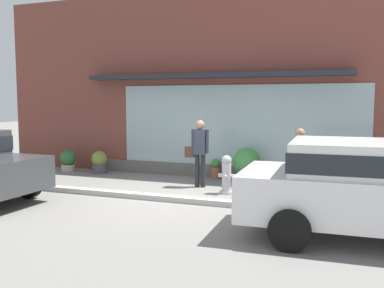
{
  "coord_description": "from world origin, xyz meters",
  "views": [
    {
      "loc": [
        3.77,
        -8.68,
        2.19
      ],
      "look_at": [
        0.06,
        1.2,
        1.13
      ],
      "focal_mm": 40.21,
      "sensor_mm": 36.0,
      "label": 1
    }
  ],
  "objects_px": {
    "potted_plant_trailing_edge": "(99,162)",
    "potted_plant_window_left": "(68,160)",
    "pedestrian_passerby": "(299,159)",
    "parked_car_white": "(384,185)",
    "potted_plant_window_center": "(246,164)",
    "pedestrian_with_handbag": "(199,148)",
    "fire_hydrant": "(227,175)",
    "potted_plant_corner_tall": "(309,166)",
    "potted_plant_near_hydrant": "(373,175)",
    "potted_plant_by_entrance": "(215,168)"
  },
  "relations": [
    {
      "from": "potted_plant_by_entrance",
      "to": "potted_plant_near_hydrant",
      "type": "relative_size",
      "value": 0.74
    },
    {
      "from": "pedestrian_with_handbag",
      "to": "potted_plant_window_center",
      "type": "xyz_separation_m",
      "value": [
        1.02,
        0.87,
        -0.46
      ]
    },
    {
      "from": "potted_plant_by_entrance",
      "to": "fire_hydrant",
      "type": "bearing_deg",
      "value": -65.2
    },
    {
      "from": "potted_plant_window_left",
      "to": "potted_plant_by_entrance",
      "type": "bearing_deg",
      "value": 4.56
    },
    {
      "from": "fire_hydrant",
      "to": "potted_plant_corner_tall",
      "type": "distance_m",
      "value": 2.52
    },
    {
      "from": "parked_car_white",
      "to": "potted_plant_near_hydrant",
      "type": "height_order",
      "value": "parked_car_white"
    },
    {
      "from": "fire_hydrant",
      "to": "potted_plant_window_left",
      "type": "xyz_separation_m",
      "value": [
        -5.58,
        1.47,
        -0.11
      ]
    },
    {
      "from": "potted_plant_corner_tall",
      "to": "potted_plant_window_center",
      "type": "relative_size",
      "value": 0.9
    },
    {
      "from": "fire_hydrant",
      "to": "potted_plant_near_hydrant",
      "type": "distance_m",
      "value": 3.54
    },
    {
      "from": "potted_plant_trailing_edge",
      "to": "potted_plant_window_center",
      "type": "bearing_deg",
      "value": -0.78
    },
    {
      "from": "pedestrian_passerby",
      "to": "potted_plant_trailing_edge",
      "type": "distance_m",
      "value": 6.37
    },
    {
      "from": "potted_plant_trailing_edge",
      "to": "potted_plant_near_hydrant",
      "type": "xyz_separation_m",
      "value": [
        7.68,
        -0.06,
        0.07
      ]
    },
    {
      "from": "potted_plant_trailing_edge",
      "to": "fire_hydrant",
      "type": "bearing_deg",
      "value": -18.17
    },
    {
      "from": "pedestrian_with_handbag",
      "to": "potted_plant_window_left",
      "type": "distance_m",
      "value": 4.85
    },
    {
      "from": "fire_hydrant",
      "to": "potted_plant_corner_tall",
      "type": "relative_size",
      "value": 1.05
    },
    {
      "from": "potted_plant_window_center",
      "to": "fire_hydrant",
      "type": "bearing_deg",
      "value": -95.96
    },
    {
      "from": "potted_plant_window_left",
      "to": "parked_car_white",
      "type": "bearing_deg",
      "value": -23.95
    },
    {
      "from": "potted_plant_near_hydrant",
      "to": "pedestrian_passerby",
      "type": "bearing_deg",
      "value": -134.4
    },
    {
      "from": "potted_plant_trailing_edge",
      "to": "potted_plant_window_left",
      "type": "xyz_separation_m",
      "value": [
        -1.16,
        0.01,
        -0.01
      ]
    },
    {
      "from": "parked_car_white",
      "to": "pedestrian_with_handbag",
      "type": "bearing_deg",
      "value": 141.9
    },
    {
      "from": "pedestrian_with_handbag",
      "to": "parked_car_white",
      "type": "xyz_separation_m",
      "value": [
        4.11,
        -2.97,
        -0.1
      ]
    },
    {
      "from": "potted_plant_corner_tall",
      "to": "parked_car_white",
      "type": "bearing_deg",
      "value": -70.41
    },
    {
      "from": "parked_car_white",
      "to": "potted_plant_window_center",
      "type": "distance_m",
      "value": 4.95
    },
    {
      "from": "fire_hydrant",
      "to": "parked_car_white",
      "type": "bearing_deg",
      "value": -37.13
    },
    {
      "from": "pedestrian_passerby",
      "to": "potted_plant_window_left",
      "type": "height_order",
      "value": "pedestrian_passerby"
    },
    {
      "from": "potted_plant_trailing_edge",
      "to": "potted_plant_near_hydrant",
      "type": "relative_size",
      "value": 0.9
    },
    {
      "from": "pedestrian_with_handbag",
      "to": "potted_plant_window_left",
      "type": "bearing_deg",
      "value": -15.1
    },
    {
      "from": "potted_plant_window_left",
      "to": "pedestrian_with_handbag",
      "type": "bearing_deg",
      "value": -11.36
    },
    {
      "from": "potted_plant_window_center",
      "to": "potted_plant_near_hydrant",
      "type": "distance_m",
      "value": 3.11
    },
    {
      "from": "pedestrian_with_handbag",
      "to": "potted_plant_trailing_edge",
      "type": "relative_size",
      "value": 2.53
    },
    {
      "from": "potted_plant_corner_tall",
      "to": "fire_hydrant",
      "type": "bearing_deg",
      "value": -132.8
    },
    {
      "from": "fire_hydrant",
      "to": "potted_plant_window_center",
      "type": "xyz_separation_m",
      "value": [
        0.15,
        1.39,
        0.07
      ]
    },
    {
      "from": "pedestrian_with_handbag",
      "to": "pedestrian_passerby",
      "type": "relative_size",
      "value": 1.07
    },
    {
      "from": "pedestrian_with_handbag",
      "to": "potted_plant_corner_tall",
      "type": "height_order",
      "value": "pedestrian_with_handbag"
    },
    {
      "from": "fire_hydrant",
      "to": "pedestrian_with_handbag",
      "type": "xyz_separation_m",
      "value": [
        -0.87,
        0.52,
        0.54
      ]
    },
    {
      "from": "potted_plant_window_left",
      "to": "potted_plant_near_hydrant",
      "type": "bearing_deg",
      "value": -0.49
    },
    {
      "from": "potted_plant_window_left",
      "to": "potted_plant_near_hydrant",
      "type": "relative_size",
      "value": 0.88
    },
    {
      "from": "fire_hydrant",
      "to": "potted_plant_near_hydrant",
      "type": "bearing_deg",
      "value": 23.15
    },
    {
      "from": "potted_plant_window_left",
      "to": "potted_plant_near_hydrant",
      "type": "height_order",
      "value": "potted_plant_near_hydrant"
    },
    {
      "from": "fire_hydrant",
      "to": "potted_plant_window_center",
      "type": "relative_size",
      "value": 0.95
    },
    {
      "from": "pedestrian_passerby",
      "to": "parked_car_white",
      "type": "height_order",
      "value": "pedestrian_passerby"
    },
    {
      "from": "pedestrian_passerby",
      "to": "pedestrian_with_handbag",
      "type": "bearing_deg",
      "value": -102.41
    },
    {
      "from": "potted_plant_corner_tall",
      "to": "potted_plant_window_left",
      "type": "relative_size",
      "value": 1.32
    },
    {
      "from": "parked_car_white",
      "to": "fire_hydrant",
      "type": "bearing_deg",
      "value": 140.63
    },
    {
      "from": "parked_car_white",
      "to": "potted_plant_trailing_edge",
      "type": "height_order",
      "value": "parked_car_white"
    },
    {
      "from": "potted_plant_window_left",
      "to": "potted_plant_corner_tall",
      "type": "bearing_deg",
      "value": 2.99
    },
    {
      "from": "parked_car_white",
      "to": "potted_plant_window_left",
      "type": "xyz_separation_m",
      "value": [
        -8.82,
        3.92,
        -0.55
      ]
    },
    {
      "from": "parked_car_white",
      "to": "potted_plant_window_center",
      "type": "xyz_separation_m",
      "value": [
        -3.1,
        3.84,
        -0.36
      ]
    },
    {
      "from": "potted_plant_trailing_edge",
      "to": "potted_plant_by_entrance",
      "type": "xyz_separation_m",
      "value": [
        3.58,
        0.39,
        -0.06
      ]
    },
    {
      "from": "pedestrian_passerby",
      "to": "parked_car_white",
      "type": "relative_size",
      "value": 0.35
    }
  ]
}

